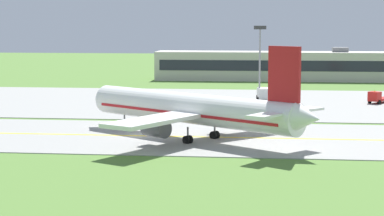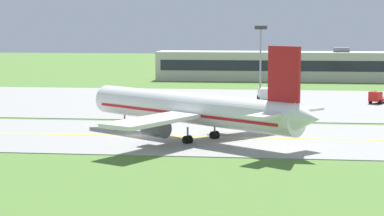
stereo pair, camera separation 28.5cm
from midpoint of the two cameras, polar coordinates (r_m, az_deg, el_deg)
ground_plane at (r=98.02m, az=-4.46°, el=-2.26°), size 500.00×500.00×0.00m
taxiway_strip at (r=98.01m, az=-4.46°, el=-2.23°), size 240.00×28.00×0.10m
apron_pad at (r=138.12m, az=2.94°, el=0.44°), size 140.00×52.00×0.10m
taxiway_centreline at (r=98.00m, az=-4.46°, el=-2.20°), size 220.00×0.60×0.01m
airplane_lead at (r=94.00m, az=-0.01°, el=-0.09°), size 33.90×29.00×12.70m
service_truck_baggage at (r=141.79m, az=5.62°, el=1.19°), size 2.88×6.20×2.60m
service_truck_fuel at (r=140.56m, az=14.46°, el=0.81°), size 5.46×6.36×2.59m
terminal_building at (r=191.49m, az=7.48°, el=3.32°), size 69.07×10.41×8.78m
apron_light_mast at (r=140.48m, az=5.34°, el=4.32°), size 2.40×0.50×14.70m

